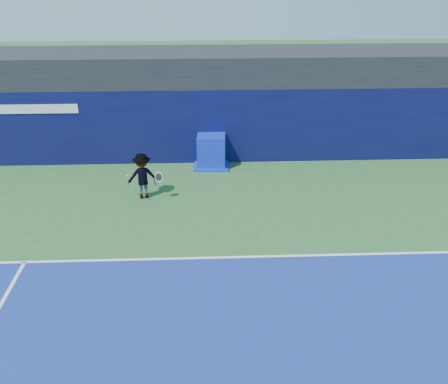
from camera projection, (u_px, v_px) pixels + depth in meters
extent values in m
plane|color=#2D612B|center=(204.00, 331.00, 11.45)|extent=(80.00, 80.00, 0.00)
cube|color=white|center=(203.00, 258.00, 14.14)|extent=(24.00, 0.10, 0.01)
cube|color=black|center=(201.00, 66.00, 20.18)|extent=(36.00, 3.00, 1.20)
cube|color=#0A0C3A|center=(202.00, 124.00, 20.20)|extent=(36.00, 1.00, 3.00)
cube|color=white|center=(19.00, 109.00, 19.11)|extent=(4.50, 0.04, 0.35)
cube|color=#0D1FC0|center=(211.00, 150.00, 19.87)|extent=(1.16, 1.16, 1.32)
cube|color=#0C2DAC|center=(212.00, 164.00, 20.14)|extent=(1.45, 1.45, 0.09)
imported|color=white|center=(142.00, 176.00, 17.24)|extent=(1.15, 0.78, 1.64)
cylinder|color=black|center=(155.00, 183.00, 17.11)|extent=(0.08, 0.14, 0.26)
torus|color=white|center=(159.00, 177.00, 16.96)|extent=(0.30, 0.17, 0.29)
cylinder|color=black|center=(159.00, 177.00, 16.96)|extent=(0.25, 0.13, 0.25)
sphere|color=yellow|center=(127.00, 176.00, 16.45)|extent=(0.07, 0.07, 0.07)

